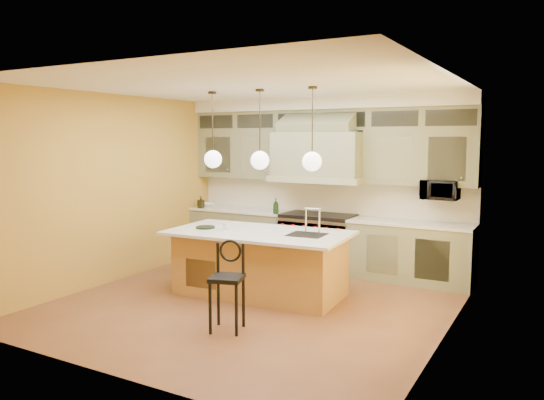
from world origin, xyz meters
The scene contains 18 objects.
floor centered at (0.00, 0.00, 0.00)m, with size 5.00×5.00×0.00m, color brown.
ceiling centered at (0.00, 0.00, 2.90)m, with size 5.00×5.00×0.00m, color white.
wall_back centered at (0.00, 2.50, 1.45)m, with size 5.00×5.00×0.00m, color #B58A31.
wall_front centered at (0.00, -2.50, 1.45)m, with size 5.00×5.00×0.00m, color #B58A31.
wall_left centered at (-2.50, 0.00, 1.45)m, with size 5.00×5.00×0.00m, color #B58A31.
wall_right centered at (2.50, 0.00, 1.45)m, with size 5.00×5.00×0.00m, color #B58A31.
back_cabinetry centered at (0.00, 2.23, 1.43)m, with size 5.00×0.77×2.90m.
range centered at (0.00, 2.14, 0.49)m, with size 1.20×0.74×0.96m.
kitchen_island centered at (-0.14, 0.45, 0.47)m, with size 2.62×1.50×1.35m.
counter_stool centered at (0.24, -0.96, 0.59)m, with size 0.46×0.46×1.04m.
microwave centered at (1.95, 2.25, 1.45)m, with size 0.54×0.37×0.30m, color black.
oil_bottle_a centered at (-0.70, 1.92, 1.07)m, with size 0.10×0.10×0.27m, color black.
oil_bottle_b centered at (-2.28, 1.92, 1.05)m, with size 0.10×0.10×0.22m, color black.
fruit_bowl centered at (-2.30, 2.15, 0.97)m, with size 0.27×0.27×0.07m, color white.
cup centered at (-0.64, 0.32, 0.97)m, with size 0.10×0.10×0.10m, color silver.
pendant_left centered at (-0.95, 0.45, 1.95)m, with size 0.26×0.26×1.11m.
pendant_center centered at (-0.15, 0.45, 1.95)m, with size 0.26×0.26×1.11m.
pendant_right centered at (0.65, 0.45, 1.95)m, with size 0.26×0.26×1.11m.
Camera 1 is at (3.61, -5.94, 2.23)m, focal length 35.00 mm.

